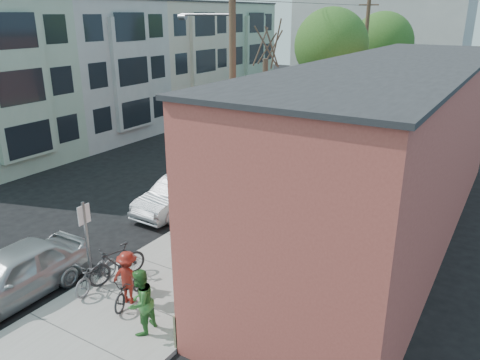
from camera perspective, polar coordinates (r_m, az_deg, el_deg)
The scene contains 27 objects.
ground at distance 19.78m, azimuth -13.42°, elevation -5.40°, with size 120.00×120.00×0.00m, color black.
sidewalk at distance 26.34m, azimuth 10.46°, elevation 1.37°, with size 4.50×58.00×0.15m, color #A19C95.
cafe_building at distance 18.59m, azimuth 17.90°, elevation 3.41°, with size 6.60×20.20×6.61m.
apartment_row at distance 36.48m, azimuth -12.06°, elevation 13.44°, with size 6.30×32.00×9.00m.
end_cap_building at distance 56.55m, azimuth 16.70°, elevation 16.67°, with size 18.00×8.00×12.00m, color #B2B1AC.
sign_post at distance 15.00m, azimuth -18.20°, elevation -6.53°, with size 0.07×0.45×2.80m.
parking_meter_near at distance 18.52m, azimuth -6.97°, elevation -3.43°, with size 0.14×0.14×1.24m.
parking_meter_far at distance 25.35m, azimuth 4.98°, elevation 3.05°, with size 0.14×0.14×1.24m.
utility_pole_near at distance 19.94m, azimuth -1.04°, elevation 11.61°, with size 3.57×0.28×10.00m.
utility_pole_far at distance 36.37m, azimuth 14.93°, elevation 14.54°, with size 1.80×0.28×10.00m.
tree_bare at distance 21.99m, azimuth 2.97°, elevation 6.57°, with size 0.24×0.24×6.15m.
tree_leafy_mid at distance 28.79m, azimuth 11.04°, elevation 15.80°, with size 4.28×4.28×8.43m.
tree_leafy_far at distance 39.29m, azimuth 16.95°, elevation 15.67°, with size 4.73×4.73×8.23m.
patio_chair_a at distance 15.24m, azimuth -1.09°, elevation -10.31°, with size 0.50×0.50×0.88m, color #0F3720, non-canonical shape.
patio_chair_b at distance 13.59m, azimuth -5.53°, elevation -14.50°, with size 0.50×0.50×0.88m, color #0F3720, non-canonical shape.
patron_grey at distance 13.88m, azimuth -3.87°, elevation -12.16°, with size 0.54×0.36×1.49m, color gray.
patron_green at distance 12.92m, azimuth -12.04°, elevation -14.34°, with size 0.89×0.70×1.84m, color #32752E.
cyclist at distance 14.25m, azimuth -13.47°, elevation -11.46°, with size 1.05×0.61×1.63m, color maroon.
cyclist_bike at distance 14.43m, azimuth -13.36°, elevation -12.66°, with size 0.62×1.77×0.93m, color black.
parked_bike_a at distance 15.53m, azimuth -14.78°, elevation -9.73°, with size 0.56×2.00×1.20m, color black.
parked_bike_b at distance 15.35m, azimuth -17.07°, elevation -10.79°, with size 0.66×1.89×0.99m, color slate.
car_0 at distance 15.77m, azimuth -26.15°, elevation -10.43°, with size 1.96×4.87×1.66m, color #AFB4B7.
car_1 at distance 20.55m, azimuth -7.52°, elevation -1.76°, with size 1.60×4.58×1.51m, color silver.
car_2 at distance 24.55m, azimuth -0.01°, elevation 1.85°, with size 1.93×4.74×1.37m, color black.
car_3 at distance 29.83m, azimuth 6.24°, elevation 4.92°, with size 2.20×4.77×1.33m, color #ADB2B5.
car_4 at distance 34.90m, azimuth 10.25°, elevation 6.85°, with size 1.35×3.87×1.28m, color #A2A4AA.
bus at distance 43.47m, azimuth 10.50°, elevation 10.53°, with size 2.57×10.97×3.06m, color silver.
Camera 1 is at (12.96, -12.49, 8.21)m, focal length 35.00 mm.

